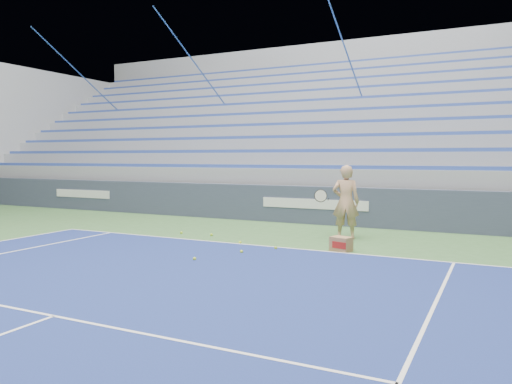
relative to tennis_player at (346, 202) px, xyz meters
The scene contains 12 objects.
sponsor_barrier 2.65m from the tennis_player, 125.20° to the left, with size 30.00×0.32×1.10m.
bleachers 8.15m from the tennis_player, 100.95° to the left, with size 31.00×9.15×7.30m.
tennis_player is the anchor object (origin of this frame).
ball_box 1.83m from the tennis_player, 76.66° to the right, with size 0.47×0.41×0.30m.
tennis_ball_0 3.37m from the tennis_player, 160.09° to the right, with size 0.07×0.07×0.07m, color #C2E52E.
tennis_ball_1 2.39m from the tennis_player, 114.08° to the right, with size 0.07×0.07×0.07m, color #C2E52E.
tennis_ball_2 1.59m from the tennis_player, 69.93° to the right, with size 0.07×0.07×0.07m, color #C2E52E.
tennis_ball_3 3.18m from the tennis_player, 116.46° to the right, with size 0.07×0.07×0.07m, color #C2E52E.
tennis_ball_4 4.27m from the tennis_player, 115.85° to the right, with size 0.07×0.07×0.07m, color #C2E52E.
tennis_ball_5 4.19m from the tennis_player, 163.49° to the right, with size 0.07×0.07×0.07m, color #C2E52E.
tennis_ball_6 1.83m from the tennis_player, 83.38° to the right, with size 0.07×0.07×0.07m, color #C2E52E.
tennis_ball_7 2.74m from the tennis_player, 137.01° to the right, with size 0.07×0.07×0.07m, color #C2E52E.
Camera 1 is at (4.86, 2.15, 1.95)m, focal length 35.00 mm.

